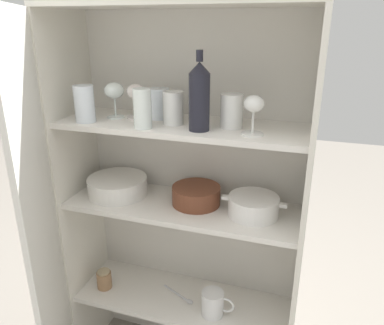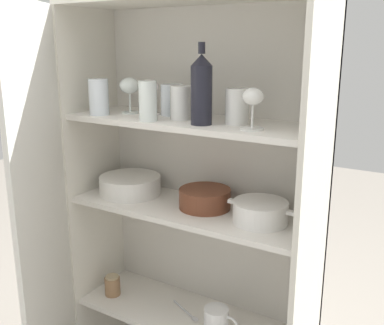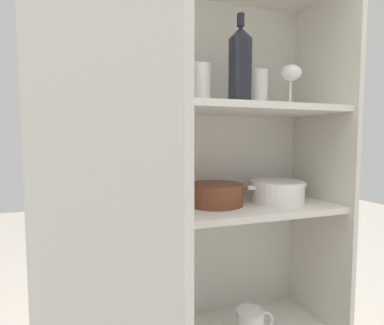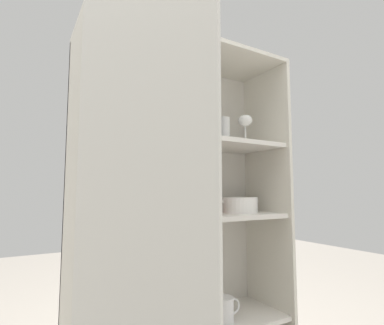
{
  "view_description": "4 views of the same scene",
  "coord_description": "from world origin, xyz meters",
  "px_view_note": "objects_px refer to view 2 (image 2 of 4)",
  "views": [
    {
      "loc": [
        0.44,
        -1.07,
        1.46
      ],
      "look_at": [
        0.04,
        0.14,
        0.98
      ],
      "focal_mm": 35.0,
      "sensor_mm": 36.0,
      "label": 1
    },
    {
      "loc": [
        0.81,
        -1.15,
        1.37
      ],
      "look_at": [
        0.03,
        0.13,
        0.98
      ],
      "focal_mm": 42.0,
      "sensor_mm": 36.0,
      "label": 2
    },
    {
      "loc": [
        -0.33,
        -0.72,
        1.02
      ],
      "look_at": [
        -0.02,
        0.2,
        0.94
      ],
      "focal_mm": 28.0,
      "sensor_mm": 36.0,
      "label": 3
    },
    {
      "loc": [
        -0.62,
        -0.96,
        0.9
      ],
      "look_at": [
        0.03,
        0.15,
        1.03
      ],
      "focal_mm": 28.0,
      "sensor_mm": 36.0,
      "label": 4
    }
  ],
  "objects_px": {
    "plate_stack_white": "(130,185)",
    "casserole_dish": "(260,212)",
    "storage_jar": "(112,285)",
    "coffee_mug_primary": "(217,322)",
    "mixing_bowl_large": "(205,198)",
    "wine_bottle": "(201,89)"
  },
  "relations": [
    {
      "from": "wine_bottle",
      "to": "coffee_mug_primary",
      "type": "xyz_separation_m",
      "value": [
        0.06,
        0.02,
        -0.82
      ]
    },
    {
      "from": "wine_bottle",
      "to": "storage_jar",
      "type": "distance_m",
      "value": 0.94
    },
    {
      "from": "plate_stack_white",
      "to": "casserole_dish",
      "type": "xyz_separation_m",
      "value": [
        0.55,
        -0.01,
        0.0
      ]
    },
    {
      "from": "wine_bottle",
      "to": "mixing_bowl_large",
      "type": "xyz_separation_m",
      "value": [
        -0.04,
        0.09,
        -0.4
      ]
    },
    {
      "from": "plate_stack_white",
      "to": "storage_jar",
      "type": "relative_size",
      "value": 2.82
    },
    {
      "from": "casserole_dish",
      "to": "wine_bottle",
      "type": "bearing_deg",
      "value": -158.78
    },
    {
      "from": "plate_stack_white",
      "to": "casserole_dish",
      "type": "relative_size",
      "value": 1.02
    },
    {
      "from": "coffee_mug_primary",
      "to": "storage_jar",
      "type": "height_order",
      "value": "coffee_mug_primary"
    },
    {
      "from": "plate_stack_white",
      "to": "casserole_dish",
      "type": "distance_m",
      "value": 0.55
    },
    {
      "from": "casserole_dish",
      "to": "coffee_mug_primary",
      "type": "relative_size",
      "value": 1.77
    },
    {
      "from": "plate_stack_white",
      "to": "coffee_mug_primary",
      "type": "xyz_separation_m",
      "value": [
        0.43,
        -0.06,
        -0.43
      ]
    },
    {
      "from": "casserole_dish",
      "to": "mixing_bowl_large",
      "type": "bearing_deg",
      "value": 174.32
    },
    {
      "from": "mixing_bowl_large",
      "to": "plate_stack_white",
      "type": "bearing_deg",
      "value": -177.04
    },
    {
      "from": "wine_bottle",
      "to": "casserole_dish",
      "type": "xyz_separation_m",
      "value": [
        0.19,
        0.07,
        -0.4
      ]
    },
    {
      "from": "wine_bottle",
      "to": "casserole_dish",
      "type": "relative_size",
      "value": 1.1
    },
    {
      "from": "coffee_mug_primary",
      "to": "casserole_dish",
      "type": "bearing_deg",
      "value": 22.88
    },
    {
      "from": "wine_bottle",
      "to": "mixing_bowl_large",
      "type": "height_order",
      "value": "wine_bottle"
    },
    {
      "from": "storage_jar",
      "to": "wine_bottle",
      "type": "bearing_deg",
      "value": -3.32
    },
    {
      "from": "coffee_mug_primary",
      "to": "plate_stack_white",
      "type": "bearing_deg",
      "value": 172.13
    },
    {
      "from": "casserole_dish",
      "to": "storage_jar",
      "type": "distance_m",
      "value": 0.76
    },
    {
      "from": "casserole_dish",
      "to": "storage_jar",
      "type": "relative_size",
      "value": 2.76
    },
    {
      "from": "plate_stack_white",
      "to": "mixing_bowl_large",
      "type": "bearing_deg",
      "value": 2.96
    }
  ]
}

